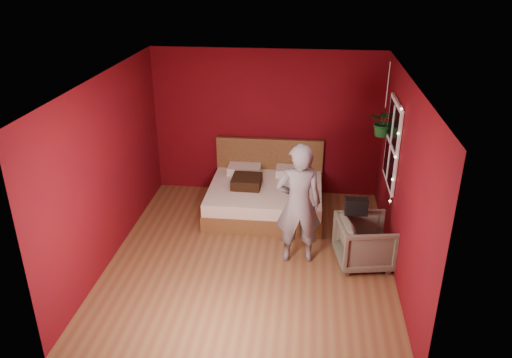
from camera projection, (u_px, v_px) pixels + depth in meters
name	position (u px, v px, depth m)	size (l,w,h in m)	color
floor	(251.00, 256.00, 7.27)	(4.50, 4.50, 0.00)	brown
room_walls	(251.00, 149.00, 6.58)	(4.04, 4.54, 2.62)	#630A0E
window	(392.00, 144.00, 7.27)	(0.05, 0.97, 1.27)	white
fairy_lights	(395.00, 157.00, 6.79)	(0.04, 0.04, 1.45)	silver
bed	(266.00, 195.00, 8.49)	(1.90, 1.62, 1.05)	brown
person	(298.00, 204.00, 6.85)	(0.65, 0.42, 1.77)	slate
armchair	(365.00, 242.00, 6.97)	(0.74, 0.76, 0.69)	#6B6454
handbag	(356.00, 206.00, 6.96)	(0.32, 0.16, 0.23)	black
throw_pillow	(247.00, 182.00, 8.31)	(0.48, 0.48, 0.17)	#331F11
hanging_plant	(384.00, 122.00, 7.60)	(0.50, 0.47, 1.14)	silver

